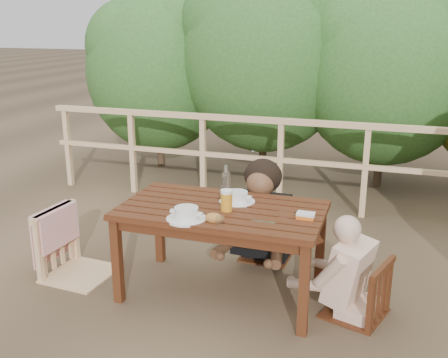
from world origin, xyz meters
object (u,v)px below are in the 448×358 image
(chair_left, at_px, (76,216))
(beer_glass, at_px, (227,201))
(soup_far, at_px, (237,197))
(chair_right, at_px, (358,262))
(diner_right, at_px, (365,238))
(bread_roll, at_px, (214,218))
(tumbler, at_px, (220,221))
(bottle, at_px, (226,183))
(woman, at_px, (269,180))
(butter_tub, at_px, (306,217))
(soup_near, at_px, (186,214))
(table, at_px, (222,252))
(chair_far, at_px, (268,212))

(chair_left, height_order, beer_glass, chair_left)
(soup_far, bearing_deg, chair_right, -9.52)
(diner_right, bearing_deg, bread_roll, 123.74)
(bread_roll, bearing_deg, chair_left, 171.34)
(bread_roll, bearing_deg, diner_right, 15.99)
(tumbler, bearing_deg, bottle, 103.67)
(woman, relative_size, diner_right, 1.19)
(soup_far, xyz_separation_m, butter_tub, (0.55, -0.19, -0.02))
(bottle, bearing_deg, bread_roll, -82.26)
(woman, height_order, beer_glass, woman)
(diner_right, height_order, soup_near, diner_right)
(table, xyz_separation_m, soup_far, (0.07, 0.16, 0.39))
(chair_far, xyz_separation_m, woman, (0.00, 0.02, 0.29))
(chair_right, bearing_deg, diner_right, 107.76)
(woman, relative_size, soup_near, 5.03)
(woman, height_order, butter_tub, woman)
(soup_far, bearing_deg, bread_roll, -94.21)
(soup_near, bearing_deg, beer_glass, 47.26)
(woman, xyz_separation_m, bread_roll, (-0.14, -1.03, 0.01))
(tumbler, bearing_deg, bread_roll, 149.14)
(soup_far, bearing_deg, table, -112.58)
(woman, bearing_deg, table, 80.17)
(table, bearing_deg, butter_tub, -2.83)
(table, relative_size, butter_tub, 11.85)
(chair_right, relative_size, woman, 0.58)
(chair_right, bearing_deg, tumbler, -52.79)
(table, bearing_deg, woman, 77.30)
(table, height_order, chair_far, chair_far)
(chair_right, xyz_separation_m, beer_glass, (-0.94, -0.06, 0.36))
(diner_right, xyz_separation_m, butter_tub, (-0.40, -0.04, 0.12))
(soup_near, bearing_deg, table, 60.60)
(chair_right, bearing_deg, bread_roll, -55.78)
(tumbler, xyz_separation_m, butter_tub, (0.53, 0.28, -0.01))
(soup_far, bearing_deg, butter_tub, -19.07)
(butter_tub, bearing_deg, tumbler, -152.23)
(soup_far, height_order, beer_glass, beer_glass)
(butter_tub, bearing_deg, diner_right, 4.70)
(chair_right, height_order, bottle, bottle)
(woman, bearing_deg, soup_near, 75.21)
(soup_near, bearing_deg, chair_left, 169.25)
(chair_right, bearing_deg, soup_near, -58.04)
(chair_right, height_order, bread_roll, chair_right)
(table, bearing_deg, bottle, 98.77)
(chair_left, bearing_deg, diner_right, -83.44)
(woman, xyz_separation_m, soup_near, (-0.33, -1.04, 0.03))
(table, height_order, soup_near, soup_near)
(chair_far, relative_size, soup_near, 3.00)
(soup_far, bearing_deg, beer_glass, -93.46)
(tumbler, relative_size, butter_tub, 0.55)
(bread_roll, bearing_deg, soup_near, -177.39)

